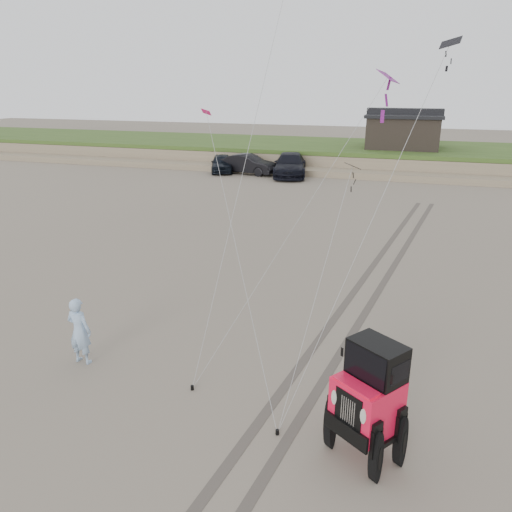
% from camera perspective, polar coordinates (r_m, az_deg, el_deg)
% --- Properties ---
extents(ground, '(160.00, 160.00, 0.00)m').
position_cam_1_polar(ground, '(12.35, -0.50, -16.37)').
color(ground, '#6B6054').
rests_on(ground, ground).
extents(dune_ridge, '(160.00, 14.25, 1.73)m').
position_cam_1_polar(dune_ridge, '(47.58, 13.78, 11.01)').
color(dune_ridge, '#7A6B54').
rests_on(dune_ridge, ground).
extents(cabin, '(6.40, 5.40, 3.35)m').
position_cam_1_polar(cabin, '(46.73, 16.48, 13.63)').
color(cabin, black).
rests_on(cabin, dune_ridge).
extents(truck_a, '(3.16, 4.66, 1.47)m').
position_cam_1_polar(truck_a, '(42.88, -3.93, 10.54)').
color(truck_a, black).
rests_on(truck_a, ground).
extents(truck_b, '(5.07, 2.56, 1.60)m').
position_cam_1_polar(truck_b, '(41.86, -0.92, 10.45)').
color(truck_b, black).
rests_on(truck_b, ground).
extents(truck_c, '(3.67, 6.51, 1.78)m').
position_cam_1_polar(truck_c, '(40.98, 3.92, 10.35)').
color(truck_c, black).
rests_on(truck_c, ground).
extents(jeep, '(5.05, 5.78, 2.02)m').
position_cam_1_polar(jeep, '(10.53, 12.46, -17.22)').
color(jeep, '#FF1239').
rests_on(jeep, ground).
extents(man, '(0.71, 0.48, 1.88)m').
position_cam_1_polar(man, '(14.21, -19.53, -8.07)').
color(man, '#8CA3D9').
rests_on(man, ground).
extents(kite_flock, '(8.52, 7.66, 5.85)m').
position_cam_1_polar(kite_flock, '(18.73, 11.92, 20.18)').
color(kite_flock, red).
rests_on(kite_flock, ground).
extents(stake_main, '(0.08, 0.08, 0.12)m').
position_cam_1_polar(stake_main, '(12.83, -7.31, -14.70)').
color(stake_main, black).
rests_on(stake_main, ground).
extents(stake_aux, '(0.08, 0.08, 0.12)m').
position_cam_1_polar(stake_aux, '(11.41, 2.45, -19.47)').
color(stake_aux, black).
rests_on(stake_aux, ground).
extents(tire_tracks, '(5.22, 29.74, 0.01)m').
position_cam_1_polar(tire_tracks, '(19.00, 12.80, -3.50)').
color(tire_tracks, '#4C443D').
rests_on(tire_tracks, ground).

